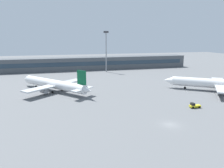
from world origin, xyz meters
TOP-DOWN VIEW (x-y plane):
  - ground_plane at (0.00, 40.00)m, footprint 400.00×400.00m
  - terminal_building at (0.00, 104.72)m, footprint 135.01×12.13m
  - airplane_near at (37.76, 27.16)m, footprint 38.95×30.22m
  - airplane_mid at (-30.62, 45.32)m, footprint 31.01×35.14m
  - baggage_tug_yellow at (14.96, 10.47)m, footprint 3.70×2.04m
  - floodlight_tower_west at (3.50, 90.76)m, footprint 3.20×0.80m

SIDE VIEW (x-z plane):
  - ground_plane at x=0.00m, z-range 0.00..0.00m
  - baggage_tug_yellow at x=14.96m, z-range -0.08..1.67m
  - airplane_mid at x=-30.62m, z-range -2.09..8.63m
  - airplane_near at x=37.76m, z-range -2.20..9.06m
  - terminal_building at x=0.00m, z-range 0.00..9.00m
  - floodlight_tower_west at x=3.50m, z-range 2.04..28.90m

